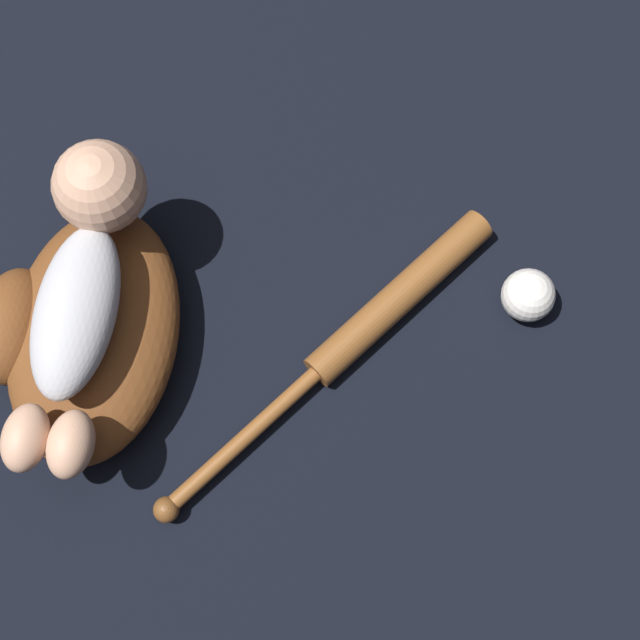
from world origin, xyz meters
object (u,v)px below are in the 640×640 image
(baby_figure, at_px, (83,273))
(baseball, at_px, (528,295))
(baseball_glove, at_px, (81,332))
(baseball_bat, at_px, (369,324))

(baby_figure, xyz_separation_m, baseball, (-0.11, -0.52, -0.11))
(baseball_glove, xyz_separation_m, baseball, (-0.08, -0.56, -0.02))
(baby_figure, height_order, baseball, baby_figure)
(baseball_glove, distance_m, baseball_bat, 0.36)
(baseball_glove, relative_size, baby_figure, 0.98)
(baseball_bat, xyz_separation_m, baseball, (-0.01, -0.20, 0.01))
(baseball, bearing_deg, baseball_bat, 86.62)
(baseball_glove, bearing_deg, baseball, -97.70)
(baseball_bat, bearing_deg, baseball, -93.38)
(baby_figure, height_order, baseball_bat, baby_figure)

